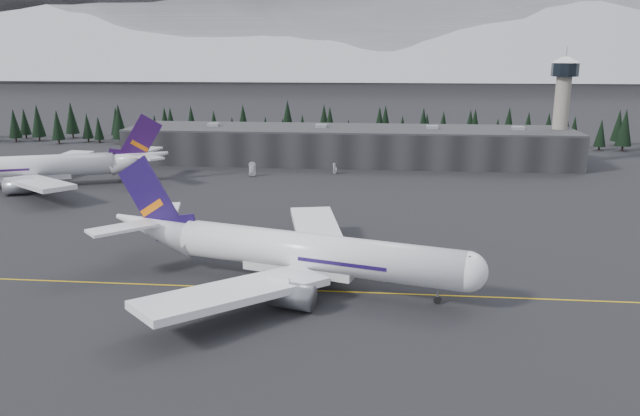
# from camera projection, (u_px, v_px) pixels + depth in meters

# --- Properties ---
(ground) EXTENTS (1400.00, 1400.00, 0.00)m
(ground) POSITION_uv_depth(u_px,v_px,m) (309.00, 286.00, 108.45)
(ground) COLOR black
(ground) RESTS_ON ground
(taxiline) EXTENTS (400.00, 0.40, 0.02)m
(taxiline) POSITION_uv_depth(u_px,v_px,m) (307.00, 290.00, 106.52)
(taxiline) COLOR gold
(taxiline) RESTS_ON ground
(terminal) EXTENTS (160.00, 30.00, 12.60)m
(terminal) POSITION_uv_depth(u_px,v_px,m) (348.00, 145.00, 227.48)
(terminal) COLOR black
(terminal) RESTS_ON ground
(control_tower) EXTENTS (10.00, 10.00, 37.70)m
(control_tower) POSITION_uv_depth(u_px,v_px,m) (562.00, 98.00, 218.99)
(control_tower) COLOR gray
(control_tower) RESTS_ON ground
(treeline) EXTENTS (360.00, 20.00, 15.00)m
(treeline) POSITION_uv_depth(u_px,v_px,m) (353.00, 129.00, 262.87)
(treeline) COLOR black
(treeline) RESTS_ON ground
(mountain_ridge) EXTENTS (4400.00, 900.00, 420.00)m
(mountain_ridge) POSITION_uv_depth(u_px,v_px,m) (376.00, 74.00, 1073.02)
(mountain_ridge) COLOR white
(mountain_ridge) RESTS_ON ground
(jet_main) EXTENTS (69.61, 63.20, 20.91)m
(jet_main) POSITION_uv_depth(u_px,v_px,m) (284.00, 250.00, 109.19)
(jet_main) COLOR white
(jet_main) RESTS_ON ground
(jet_parked) EXTENTS (69.26, 61.89, 21.09)m
(jet_parked) POSITION_uv_depth(u_px,v_px,m) (46.00, 167.00, 187.04)
(jet_parked) COLOR silver
(jet_parked) RESTS_ON ground
(gse_vehicle_a) EXTENTS (2.45, 4.86, 1.32)m
(gse_vehicle_a) POSITION_uv_depth(u_px,v_px,m) (253.00, 174.00, 202.88)
(gse_vehicle_a) COLOR white
(gse_vehicle_a) RESTS_ON ground
(gse_vehicle_b) EXTENTS (4.01, 2.34, 1.28)m
(gse_vehicle_b) POSITION_uv_depth(u_px,v_px,m) (335.00, 172.00, 206.81)
(gse_vehicle_b) COLOR white
(gse_vehicle_b) RESTS_ON ground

